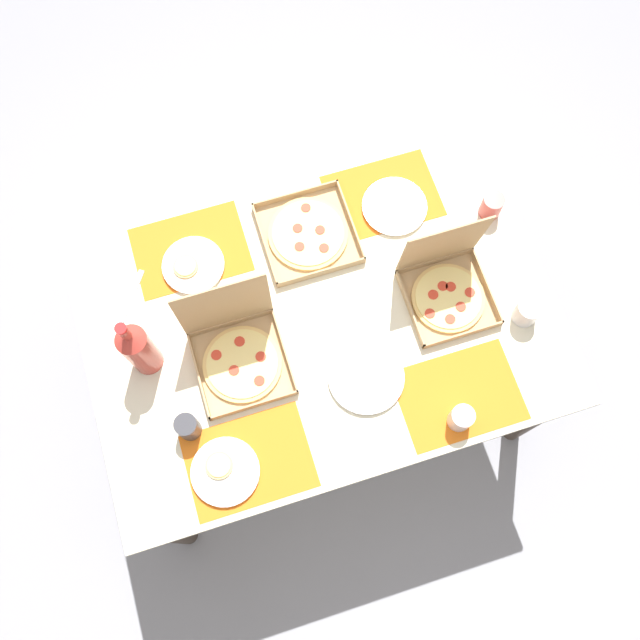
{
  "coord_description": "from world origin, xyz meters",
  "views": [
    {
      "loc": [
        -0.2,
        -0.65,
        2.79
      ],
      "look_at": [
        0.0,
        0.0,
        0.75
      ],
      "focal_mm": 39.0,
      "sensor_mm": 36.0,
      "label": 1
    }
  ],
  "objects_px": {
    "pizza_box_corner_right": "(308,234)",
    "cup_dark": "(527,312)",
    "pizza_box_edge_far": "(238,351)",
    "cup_clear_left": "(491,206)",
    "pizza_box_center": "(447,287)",
    "plate_far_right": "(193,266)",
    "plate_middle": "(225,471)",
    "plate_far_left": "(394,207)",
    "cup_red": "(188,427)",
    "cup_clear_right": "(461,418)",
    "plate_near_left": "(366,377)",
    "soda_bottle": "(138,348)"
  },
  "relations": [
    {
      "from": "cup_dark",
      "to": "plate_far_left",
      "type": "bearing_deg",
      "value": 118.63
    },
    {
      "from": "pizza_box_center",
      "to": "soda_bottle",
      "type": "height_order",
      "value": "soda_bottle"
    },
    {
      "from": "plate_far_right",
      "to": "plate_middle",
      "type": "bearing_deg",
      "value": -95.9
    },
    {
      "from": "cup_clear_left",
      "to": "cup_red",
      "type": "bearing_deg",
      "value": -159.9
    },
    {
      "from": "plate_near_left",
      "to": "cup_dark",
      "type": "bearing_deg",
      "value": 4.4
    },
    {
      "from": "plate_far_right",
      "to": "plate_far_left",
      "type": "bearing_deg",
      "value": 0.48
    },
    {
      "from": "plate_far_left",
      "to": "plate_near_left",
      "type": "bearing_deg",
      "value": -117.74
    },
    {
      "from": "pizza_box_edge_far",
      "to": "cup_dark",
      "type": "relative_size",
      "value": 3.59
    },
    {
      "from": "pizza_box_center",
      "to": "plate_near_left",
      "type": "relative_size",
      "value": 1.28
    },
    {
      "from": "plate_middle",
      "to": "cup_dark",
      "type": "bearing_deg",
      "value": 10.28
    },
    {
      "from": "soda_bottle",
      "to": "cup_clear_left",
      "type": "xyz_separation_m",
      "value": [
        1.17,
        0.16,
        -0.09
      ]
    },
    {
      "from": "plate_far_right",
      "to": "plate_far_left",
      "type": "relative_size",
      "value": 0.93
    },
    {
      "from": "soda_bottle",
      "to": "cup_dark",
      "type": "bearing_deg",
      "value": -10.3
    },
    {
      "from": "pizza_box_center",
      "to": "cup_clear_right",
      "type": "xyz_separation_m",
      "value": [
        -0.1,
        -0.39,
        -0.0
      ]
    },
    {
      "from": "plate_far_left",
      "to": "cup_clear_left",
      "type": "xyz_separation_m",
      "value": [
        0.29,
        -0.11,
        0.04
      ]
    },
    {
      "from": "cup_clear_right",
      "to": "cup_dark",
      "type": "distance_m",
      "value": 0.4
    },
    {
      "from": "pizza_box_center",
      "to": "pizza_box_edge_far",
      "type": "height_order",
      "value": "pizza_box_edge_far"
    },
    {
      "from": "pizza_box_edge_far",
      "to": "plate_near_left",
      "type": "height_order",
      "value": "pizza_box_edge_far"
    },
    {
      "from": "plate_far_left",
      "to": "plate_far_right",
      "type": "bearing_deg",
      "value": -179.52
    },
    {
      "from": "pizza_box_edge_far",
      "to": "cup_red",
      "type": "xyz_separation_m",
      "value": [
        -0.2,
        -0.18,
        0.0
      ]
    },
    {
      "from": "plate_near_left",
      "to": "plate_far_right",
      "type": "relative_size",
      "value": 1.16
    },
    {
      "from": "plate_middle",
      "to": "plate_far_left",
      "type": "bearing_deg",
      "value": 41.28
    },
    {
      "from": "plate_far_left",
      "to": "pizza_box_center",
      "type": "bearing_deg",
      "value": -80.69
    },
    {
      "from": "pizza_box_corner_right",
      "to": "cup_dark",
      "type": "distance_m",
      "value": 0.73
    },
    {
      "from": "pizza_box_corner_right",
      "to": "cup_red",
      "type": "xyz_separation_m",
      "value": [
        -0.52,
        -0.5,
        0.04
      ]
    },
    {
      "from": "plate_near_left",
      "to": "cup_red",
      "type": "height_order",
      "value": "cup_red"
    },
    {
      "from": "pizza_box_edge_far",
      "to": "cup_dark",
      "type": "distance_m",
      "value": 0.89
    },
    {
      "from": "pizza_box_edge_far",
      "to": "cup_clear_left",
      "type": "relative_size",
      "value": 3.56
    },
    {
      "from": "soda_bottle",
      "to": "cup_red",
      "type": "distance_m",
      "value": 0.27
    },
    {
      "from": "plate_near_left",
      "to": "cup_clear_right",
      "type": "height_order",
      "value": "cup_clear_right"
    },
    {
      "from": "pizza_box_edge_far",
      "to": "plate_far_right",
      "type": "relative_size",
      "value": 1.56
    },
    {
      "from": "pizza_box_corner_right",
      "to": "plate_far_left",
      "type": "relative_size",
      "value": 1.39
    },
    {
      "from": "plate_far_right",
      "to": "cup_dark",
      "type": "distance_m",
      "value": 1.05
    },
    {
      "from": "pizza_box_edge_far",
      "to": "cup_clear_left",
      "type": "xyz_separation_m",
      "value": [
        0.91,
        0.23,
        -0.0
      ]
    },
    {
      "from": "cup_clear_left",
      "to": "plate_far_left",
      "type": "bearing_deg",
      "value": 159.86
    },
    {
      "from": "pizza_box_edge_far",
      "to": "cup_clear_left",
      "type": "height_order",
      "value": "pizza_box_edge_far"
    },
    {
      "from": "pizza_box_corner_right",
      "to": "plate_middle",
      "type": "bearing_deg",
      "value": -124.8
    },
    {
      "from": "soda_bottle",
      "to": "cup_clear_right",
      "type": "bearing_deg",
      "value": -28.57
    },
    {
      "from": "cup_clear_right",
      "to": "pizza_box_center",
      "type": "bearing_deg",
      "value": 75.13
    },
    {
      "from": "pizza_box_center",
      "to": "plate_far_right",
      "type": "distance_m",
      "value": 0.8
    },
    {
      "from": "plate_far_right",
      "to": "cup_clear_left",
      "type": "height_order",
      "value": "cup_clear_left"
    },
    {
      "from": "pizza_box_corner_right",
      "to": "cup_clear_left",
      "type": "relative_size",
      "value": 3.38
    },
    {
      "from": "pizza_box_corner_right",
      "to": "plate_near_left",
      "type": "height_order",
      "value": "pizza_box_corner_right"
    },
    {
      "from": "pizza_box_corner_right",
      "to": "soda_bottle",
      "type": "xyz_separation_m",
      "value": [
        -0.59,
        -0.26,
        0.12
      ]
    },
    {
      "from": "pizza_box_center",
      "to": "soda_bottle",
      "type": "distance_m",
      "value": 0.94
    },
    {
      "from": "soda_bottle",
      "to": "plate_near_left",
      "type": "bearing_deg",
      "value": -22.05
    },
    {
      "from": "pizza_box_edge_far",
      "to": "pizza_box_corner_right",
      "type": "bearing_deg",
      "value": 45.74
    },
    {
      "from": "pizza_box_corner_right",
      "to": "pizza_box_edge_far",
      "type": "xyz_separation_m",
      "value": [
        -0.32,
        -0.33,
        0.04
      ]
    },
    {
      "from": "plate_near_left",
      "to": "cup_dark",
      "type": "relative_size",
      "value": 2.67
    },
    {
      "from": "pizza_box_corner_right",
      "to": "soda_bottle",
      "type": "bearing_deg",
      "value": -156.32
    }
  ]
}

